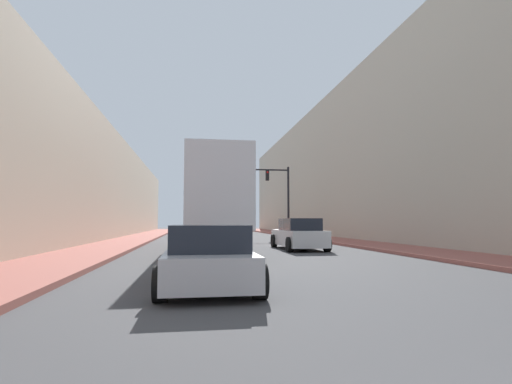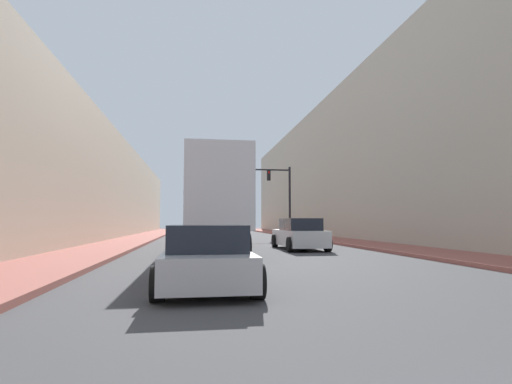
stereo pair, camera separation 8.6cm
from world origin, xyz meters
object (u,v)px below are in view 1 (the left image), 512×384
(semi_truck, at_px, (212,202))
(traffic_signal_gantry, at_px, (265,186))
(suv_car, at_px, (298,235))
(sedan_car, at_px, (208,257))

(semi_truck, bearing_deg, traffic_signal_gantry, 70.30)
(suv_car, height_order, traffic_signal_gantry, traffic_signal_gantry)
(semi_truck, distance_m, suv_car, 4.71)
(semi_truck, height_order, sedan_car, semi_truck)
(semi_truck, height_order, traffic_signal_gantry, traffic_signal_gantry)
(sedan_car, height_order, suv_car, suv_car)
(suv_car, xyz_separation_m, traffic_signal_gantry, (0.95, 14.89, 3.83))
(sedan_car, bearing_deg, suv_car, 65.77)
(semi_truck, relative_size, traffic_signal_gantry, 1.68)
(sedan_car, xyz_separation_m, traffic_signal_gantry, (5.95, 25.99, 3.94))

